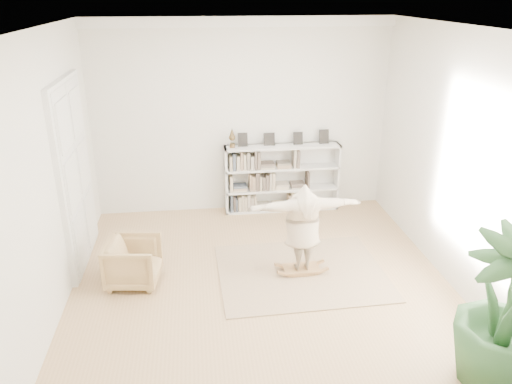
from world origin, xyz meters
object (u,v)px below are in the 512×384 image
(person, at_px, (303,225))
(houseplant, at_px, (506,312))
(armchair, at_px, (134,262))
(bookshelf, at_px, (282,179))
(rocker_board, at_px, (301,269))

(person, bearing_deg, houseplant, 121.43)
(armchair, bearing_deg, houseplant, -114.36)
(bookshelf, relative_size, armchair, 2.93)
(bookshelf, relative_size, person, 1.31)
(bookshelf, bearing_deg, houseplant, -72.88)
(rocker_board, relative_size, person, 0.33)
(person, xyz_separation_m, houseplant, (1.62, -2.49, 0.09))
(bookshelf, distance_m, rocker_board, 2.49)
(houseplant, bearing_deg, rocker_board, 123.03)
(rocker_board, bearing_deg, houseplant, -58.57)
(bookshelf, distance_m, person, 2.43)
(armchair, xyz_separation_m, person, (2.49, -0.05, 0.47))
(armchair, height_order, houseplant, houseplant)
(bookshelf, height_order, armchair, bookshelf)
(bookshelf, relative_size, houseplant, 1.21)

